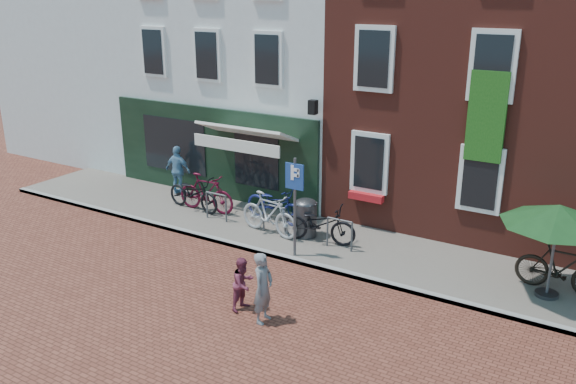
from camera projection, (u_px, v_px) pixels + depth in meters
The scene contains 17 objects.
ground at pixel (299, 265), 14.83m from camera, with size 80.00×80.00×0.00m, color brown.
sidewalk at pixel (361, 250), 15.53m from camera, with size 24.00×3.00×0.10m, color slate.
building_stucco at pixel (278, 48), 21.51m from camera, with size 8.00×8.00×9.00m, color silver.
building_brick_mid at pixel (474, 42), 17.91m from camera, with size 6.00×8.00×10.00m, color maroon.
filler_left at pixel (128, 40), 25.18m from camera, with size 7.00×8.00×9.00m, color silver.
litter_bin at pixel (305, 215), 16.16m from camera, with size 0.62×0.62×1.14m.
parking_sign at pixel (295, 192), 14.58m from camera, with size 0.50×0.08×2.56m.
parasol at pixel (559, 211), 12.49m from camera, with size 2.39×2.39×2.23m.
woman at pixel (263, 288), 12.08m from camera, with size 0.55×0.36×1.52m, color slate.
boy at pixel (243, 284), 12.61m from camera, with size 0.57×0.45×1.18m, color brown.
cafe_person at pixel (178, 170), 19.46m from camera, with size 0.95×0.40×1.62m, color #6596B8.
bicycle_0 at pixel (193, 193), 18.14m from camera, with size 0.70×2.01×1.06m, color black.
bicycle_1 at pixel (206, 193), 17.97m from camera, with size 0.55×1.95×1.17m, color #510A1E.
bicycle_2 at pixel (275, 204), 17.22m from camera, with size 0.70×2.01×1.06m, color navy.
bicycle_3 at pixel (269, 214), 16.29m from camera, with size 0.55×1.95×1.17m, color #A1A0A3.
bicycle_4 at pixel (319, 224), 15.76m from camera, with size 0.70×2.01×1.06m, color black.
bicycle_5 at pixel (562, 268), 13.12m from camera, with size 0.55×1.95×1.17m, color black.
Camera 1 is at (6.73, -11.66, 6.48)m, focal length 37.16 mm.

